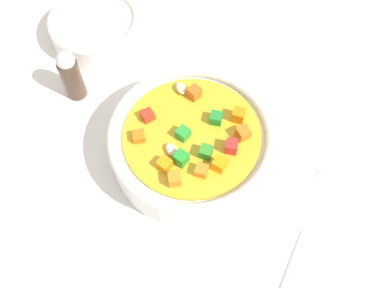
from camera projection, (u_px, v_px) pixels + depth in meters
The scene contains 5 objects.
ground_plane at pixel (192, 158), 55.56cm from camera, with size 140.00×140.00×2.00cm, color silver.
soup_bowl_main at pixel (192, 143), 52.02cm from camera, with size 19.41×19.41×6.54cm.
spoon at pixel (303, 236), 49.31cm from camera, with size 19.13×15.53×0.80cm.
side_bowl_small at pixel (96, 27), 62.17cm from camera, with size 12.86×12.86×4.02cm.
pepper_shaker at pixel (71, 75), 55.75cm from camera, with size 2.61×2.61×7.90cm.
Camera 1 is at (24.75, -5.29, 48.49)cm, focal length 41.45 mm.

